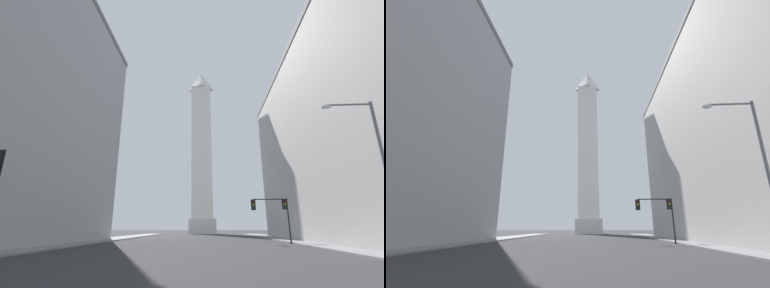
{
  "view_description": "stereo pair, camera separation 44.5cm",
  "coord_description": "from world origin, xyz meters",
  "views": [
    {
      "loc": [
        1.6,
        -1.35,
        1.83
      ],
      "look_at": [
        -2.2,
        63.32,
        23.01
      ],
      "focal_mm": 24.0,
      "sensor_mm": 36.0,
      "label": 1
    },
    {
      "loc": [
        2.05,
        -1.33,
        1.83
      ],
      "look_at": [
        -2.2,
        63.32,
        23.01
      ],
      "focal_mm": 24.0,
      "sensor_mm": 36.0,
      "label": 2
    }
  ],
  "objects": [
    {
      "name": "sidewalk_right",
      "position": [
        14.2,
        29.57,
        0.07
      ],
      "size": [
        5.0,
        98.57,
        0.15
      ],
      "primitive_type": "cube",
      "color": "slate",
      "rests_on": "ground_plane"
    },
    {
      "name": "building_right",
      "position": [
        24.72,
        31.64,
        14.31
      ],
      "size": [
        20.91,
        51.99,
        28.59
      ],
      "color": "#B2AFAA",
      "rests_on": "ground_plane"
    },
    {
      "name": "street_lamp",
      "position": [
        11.53,
        13.85,
        5.69
      ],
      "size": [
        3.17,
        0.36,
        9.39
      ],
      "color": "slate",
      "rests_on": "ground_plane"
    },
    {
      "name": "obelisk",
      "position": [
        0.0,
        82.14,
        27.47
      ],
      "size": [
        8.25,
        8.25,
        57.13
      ],
      "color": "silver",
      "rests_on": "ground_plane"
    },
    {
      "name": "traffic_light_mid_right",
      "position": [
        10.1,
        32.4,
        4.09
      ],
      "size": [
        4.67,
        0.52,
        5.38
      ],
      "color": "black",
      "rests_on": "ground_plane"
    },
    {
      "name": "sidewalk_left",
      "position": [
        -14.2,
        29.57,
        0.07
      ],
      "size": [
        5.0,
        98.57,
        0.15
      ],
      "primitive_type": "cube",
      "color": "slate",
      "rests_on": "ground_plane"
    }
  ]
}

